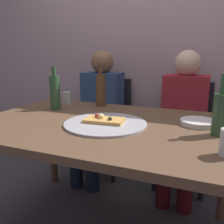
{
  "coord_description": "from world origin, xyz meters",
  "views": [
    {
      "loc": [
        0.54,
        -1.23,
        1.15
      ],
      "look_at": [
        0.02,
        0.06,
        0.8
      ],
      "focal_mm": 38.7,
      "sensor_mm": 36.0,
      "label": 1
    }
  ],
  "objects_px": {
    "dining_table": "(105,135)",
    "beer_bottle": "(55,92)",
    "tumbler_near": "(66,98)",
    "plate_stack": "(198,122)",
    "chair_right": "(184,127)",
    "pizza_slice_last": "(104,120)",
    "wine_bottle": "(101,89)",
    "guest_in_sweater": "(99,109)",
    "guest_in_beanie": "(183,117)",
    "chair_left": "(105,118)",
    "water_bottle": "(220,113)",
    "pizza_tray": "(105,124)"
  },
  "relations": [
    {
      "from": "chair_right",
      "to": "chair_left",
      "type": "bearing_deg",
      "value": 0.0
    },
    {
      "from": "chair_right",
      "to": "pizza_slice_last",
      "type": "bearing_deg",
      "value": 68.45
    },
    {
      "from": "dining_table",
      "to": "chair_right",
      "type": "distance_m",
      "value": 0.98
    },
    {
      "from": "pizza_tray",
      "to": "water_bottle",
      "type": "height_order",
      "value": "water_bottle"
    },
    {
      "from": "guest_in_sweater",
      "to": "dining_table",
      "type": "bearing_deg",
      "value": 117.5
    },
    {
      "from": "pizza_slice_last",
      "to": "beer_bottle",
      "type": "relative_size",
      "value": 0.77
    },
    {
      "from": "dining_table",
      "to": "guest_in_beanie",
      "type": "distance_m",
      "value": 0.83
    },
    {
      "from": "plate_stack",
      "to": "beer_bottle",
      "type": "bearing_deg",
      "value": 178.36
    },
    {
      "from": "dining_table",
      "to": "wine_bottle",
      "type": "height_order",
      "value": "wine_bottle"
    },
    {
      "from": "tumbler_near",
      "to": "chair_left",
      "type": "bearing_deg",
      "value": 79.14
    },
    {
      "from": "plate_stack",
      "to": "chair_left",
      "type": "bearing_deg",
      "value": 140.23
    },
    {
      "from": "wine_bottle",
      "to": "guest_in_sweater",
      "type": "relative_size",
      "value": 0.27
    },
    {
      "from": "plate_stack",
      "to": "guest_in_beanie",
      "type": "xyz_separation_m",
      "value": [
        -0.14,
        0.59,
        -0.13
      ]
    },
    {
      "from": "pizza_slice_last",
      "to": "chair_left",
      "type": "relative_size",
      "value": 0.26
    },
    {
      "from": "pizza_tray",
      "to": "guest_in_beanie",
      "type": "bearing_deg",
      "value": 65.95
    },
    {
      "from": "dining_table",
      "to": "plate_stack",
      "type": "distance_m",
      "value": 0.53
    },
    {
      "from": "pizza_slice_last",
      "to": "guest_in_sweater",
      "type": "height_order",
      "value": "guest_in_sweater"
    },
    {
      "from": "wine_bottle",
      "to": "beer_bottle",
      "type": "bearing_deg",
      "value": -138.32
    },
    {
      "from": "pizza_tray",
      "to": "plate_stack",
      "type": "xyz_separation_m",
      "value": [
        0.48,
        0.19,
        0.01
      ]
    },
    {
      "from": "beer_bottle",
      "to": "water_bottle",
      "type": "distance_m",
      "value": 1.08
    },
    {
      "from": "dining_table",
      "to": "chair_left",
      "type": "distance_m",
      "value": 0.99
    },
    {
      "from": "chair_right",
      "to": "dining_table",
      "type": "bearing_deg",
      "value": 67.63
    },
    {
      "from": "chair_left",
      "to": "guest_in_beanie",
      "type": "xyz_separation_m",
      "value": [
        0.75,
        -0.15,
        0.13
      ]
    },
    {
      "from": "chair_right",
      "to": "wine_bottle",
      "type": "bearing_deg",
      "value": 40.25
    },
    {
      "from": "guest_in_sweater",
      "to": "guest_in_beanie",
      "type": "xyz_separation_m",
      "value": [
        0.75,
        0.0,
        0.0
      ]
    },
    {
      "from": "pizza_tray",
      "to": "wine_bottle",
      "type": "distance_m",
      "value": 0.51
    },
    {
      "from": "pizza_slice_last",
      "to": "plate_stack",
      "type": "bearing_deg",
      "value": 19.63
    },
    {
      "from": "wine_bottle",
      "to": "guest_in_beanie",
      "type": "height_order",
      "value": "guest_in_beanie"
    },
    {
      "from": "guest_in_sweater",
      "to": "wine_bottle",
      "type": "bearing_deg",
      "value": 117.7
    },
    {
      "from": "water_bottle",
      "to": "guest_in_sweater",
      "type": "distance_m",
      "value": 1.25
    },
    {
      "from": "pizza_slice_last",
      "to": "guest_in_sweater",
      "type": "distance_m",
      "value": 0.87
    },
    {
      "from": "water_bottle",
      "to": "chair_right",
      "type": "distance_m",
      "value": 0.98
    },
    {
      "from": "wine_bottle",
      "to": "plate_stack",
      "type": "xyz_separation_m",
      "value": [
        0.71,
        -0.25,
        -0.11
      ]
    },
    {
      "from": "pizza_slice_last",
      "to": "beer_bottle",
      "type": "distance_m",
      "value": 0.52
    },
    {
      "from": "pizza_slice_last",
      "to": "water_bottle",
      "type": "bearing_deg",
      "value": 2.91
    },
    {
      "from": "tumbler_near",
      "to": "beer_bottle",
      "type": "bearing_deg",
      "value": -82.02
    },
    {
      "from": "tumbler_near",
      "to": "guest_in_beanie",
      "type": "bearing_deg",
      "value": 23.79
    },
    {
      "from": "guest_in_beanie",
      "to": "plate_stack",
      "type": "bearing_deg",
      "value": 103.01
    },
    {
      "from": "pizza_tray",
      "to": "chair_right",
      "type": "height_order",
      "value": "chair_right"
    },
    {
      "from": "tumbler_near",
      "to": "pizza_slice_last",
      "type": "bearing_deg",
      "value": -38.42
    },
    {
      "from": "wine_bottle",
      "to": "beer_bottle",
      "type": "relative_size",
      "value": 1.05
    },
    {
      "from": "dining_table",
      "to": "wine_bottle",
      "type": "bearing_deg",
      "value": 117.33
    },
    {
      "from": "chair_left",
      "to": "chair_right",
      "type": "distance_m",
      "value": 0.75
    },
    {
      "from": "dining_table",
      "to": "guest_in_sweater",
      "type": "height_order",
      "value": "guest_in_sweater"
    },
    {
      "from": "pizza_tray",
      "to": "wine_bottle",
      "type": "bearing_deg",
      "value": 117.25
    },
    {
      "from": "pizza_tray",
      "to": "beer_bottle",
      "type": "distance_m",
      "value": 0.54
    },
    {
      "from": "dining_table",
      "to": "beer_bottle",
      "type": "relative_size",
      "value": 5.02
    },
    {
      "from": "chair_left",
      "to": "tumbler_near",
      "type": "bearing_deg",
      "value": 79.14
    },
    {
      "from": "guest_in_sweater",
      "to": "plate_stack",
      "type": "bearing_deg",
      "value": 146.49
    },
    {
      "from": "wine_bottle",
      "to": "chair_right",
      "type": "relative_size",
      "value": 0.35
    }
  ]
}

